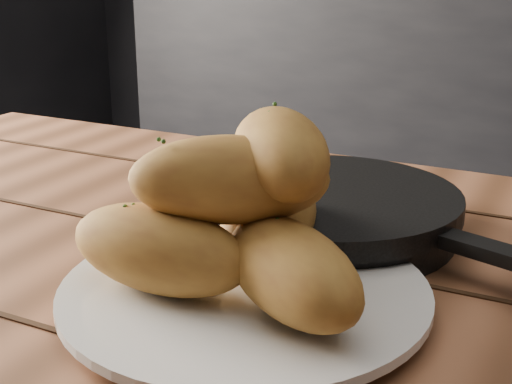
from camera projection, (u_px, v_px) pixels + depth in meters
plate at (245, 294)px, 0.57m from camera, size 0.29×0.29×0.02m
bread_rolls at (244, 215)px, 0.55m from camera, size 0.27×0.23×0.14m
skillet at (330, 212)px, 0.71m from camera, size 0.39×0.26×0.05m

